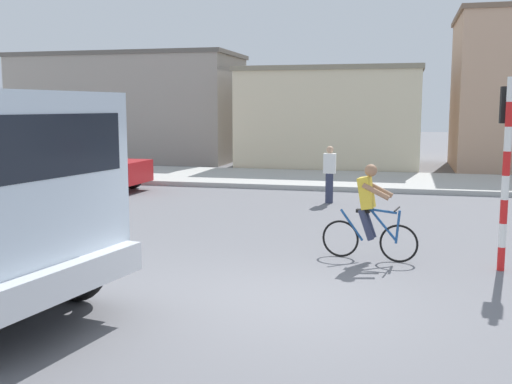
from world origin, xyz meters
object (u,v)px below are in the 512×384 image
at_px(car_red_near, 85,165).
at_px(pedestrian_near_kerb, 330,173).
at_px(traffic_light_pole, 507,147).
at_px(cyclist, 369,212).

distance_m(car_red_near, pedestrian_near_kerb, 8.12).
xyz_separation_m(traffic_light_pole, pedestrian_near_kerb, (-3.69, 6.41, -1.22)).
bearing_deg(pedestrian_near_kerb, cyclist, -76.71).
bearing_deg(cyclist, pedestrian_near_kerb, 103.29).
bearing_deg(traffic_light_pole, car_red_near, 148.81).
relative_size(cyclist, car_red_near, 0.42).
bearing_deg(traffic_light_pole, pedestrian_near_kerb, 119.95).
bearing_deg(car_red_near, pedestrian_near_kerb, -5.11).
xyz_separation_m(cyclist, traffic_light_pole, (2.21, -0.12, 1.20)).
xyz_separation_m(cyclist, pedestrian_near_kerb, (-1.48, 6.29, -0.02)).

